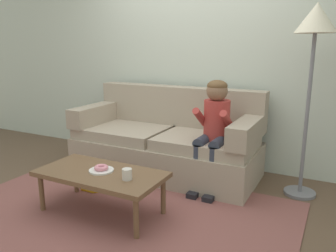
# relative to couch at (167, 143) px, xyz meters

# --- Properties ---
(ground) EXTENTS (10.00, 10.00, 0.00)m
(ground) POSITION_rel_couch_xyz_m (0.10, -0.85, -0.34)
(ground) COLOR brown
(wall_back) EXTENTS (8.00, 0.10, 2.80)m
(wall_back) POSITION_rel_couch_xyz_m (0.10, 0.55, 1.06)
(wall_back) COLOR beige
(wall_back) RESTS_ON ground
(area_rug) EXTENTS (2.93, 1.90, 0.01)m
(area_rug) POSITION_rel_couch_xyz_m (0.10, -1.10, -0.34)
(area_rug) COLOR brown
(area_rug) RESTS_ON ground
(couch) EXTENTS (2.06, 0.90, 0.95)m
(couch) POSITION_rel_couch_xyz_m (0.00, 0.00, 0.00)
(couch) COLOR tan
(couch) RESTS_ON ground
(coffee_table) EXTENTS (1.09, 0.55, 0.38)m
(coffee_table) POSITION_rel_couch_xyz_m (-0.04, -1.15, -0.00)
(coffee_table) COLOR brown
(coffee_table) RESTS_ON ground
(person_child) EXTENTS (0.34, 0.58, 1.10)m
(person_child) POSITION_rel_couch_xyz_m (0.63, -0.21, 0.33)
(person_child) COLOR #AD3833
(person_child) RESTS_ON ground
(plate) EXTENTS (0.21, 0.21, 0.01)m
(plate) POSITION_rel_couch_xyz_m (-0.04, -1.14, 0.04)
(plate) COLOR white
(plate) RESTS_ON coffee_table
(donut) EXTENTS (0.17, 0.17, 0.04)m
(donut) POSITION_rel_couch_xyz_m (-0.04, -1.14, 0.07)
(donut) COLOR pink
(donut) RESTS_ON plate
(mug) EXTENTS (0.08, 0.08, 0.09)m
(mug) POSITION_rel_couch_xyz_m (0.26, -1.19, 0.08)
(mug) COLOR silver
(mug) RESTS_ON coffee_table
(toy_controller) EXTENTS (0.23, 0.09, 0.05)m
(toy_controller) POSITION_rel_couch_xyz_m (-0.43, -0.85, -0.32)
(toy_controller) COLOR gold
(toy_controller) RESTS_ON ground
(floor_lamp) EXTENTS (0.36, 0.36, 1.79)m
(floor_lamp) POSITION_rel_couch_xyz_m (1.45, 0.04, 1.16)
(floor_lamp) COLOR slate
(floor_lamp) RESTS_ON ground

